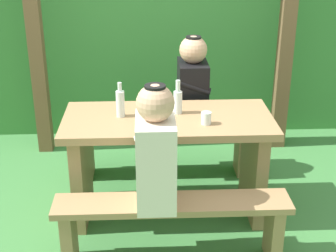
{
  "coord_description": "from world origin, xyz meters",
  "views": [
    {
      "loc": [
        -0.14,
        -3.07,
        1.98
      ],
      "look_at": [
        0.0,
        0.0,
        0.67
      ],
      "focal_mm": 53.27,
      "sensor_mm": 36.0,
      "label": 1
    }
  ],
  "objects": [
    {
      "name": "person_white_shirt",
      "position": [
        -0.09,
        -0.56,
        0.76
      ],
      "size": [
        0.25,
        0.35,
        0.72
      ],
      "color": "silver",
      "rests_on": "bench_near"
    },
    {
      "name": "pergola_post_right",
      "position": [
        1.06,
        1.08,
        1.07
      ],
      "size": [
        0.12,
        0.12,
        2.14
      ],
      "primitive_type": "cube",
      "color": "brown",
      "rests_on": "ground_plane"
    },
    {
      "name": "hedge_backdrop",
      "position": [
        0.0,
        1.85,
        0.82
      ],
      "size": [
        6.4,
        0.88,
        1.64
      ],
      "primitive_type": "cube",
      "color": "#387E37",
      "rests_on": "ground_plane"
    },
    {
      "name": "bottle_right",
      "position": [
        -0.31,
        0.03,
        0.83
      ],
      "size": [
        0.06,
        0.06,
        0.24
      ],
      "color": "silver",
      "rests_on": "picnic_table"
    },
    {
      "name": "bench_far",
      "position": [
        0.0,
        0.56,
        0.31
      ],
      "size": [
        1.4,
        0.24,
        0.43
      ],
      "color": "#9E7A51",
      "rests_on": "ground_plane"
    },
    {
      "name": "person_black_coat",
      "position": [
        0.21,
        0.56,
        0.76
      ],
      "size": [
        0.25,
        0.35,
        0.72
      ],
      "color": "black",
      "rests_on": "bench_far"
    },
    {
      "name": "pergola_post_left",
      "position": [
        -1.06,
        1.08,
        1.07
      ],
      "size": [
        0.12,
        0.12,
        2.14
      ],
      "primitive_type": "cube",
      "color": "brown",
      "rests_on": "ground_plane"
    },
    {
      "name": "cell_phone",
      "position": [
        -0.03,
        -0.07,
        0.74
      ],
      "size": [
        0.1,
        0.15,
        0.01
      ],
      "primitive_type": "cube",
      "rotation": [
        0.0,
        0.0,
        0.22
      ],
      "color": "silver",
      "rests_on": "picnic_table"
    },
    {
      "name": "picnic_table",
      "position": [
        0.0,
        0.0,
        0.5
      ],
      "size": [
        1.4,
        0.64,
        0.73
      ],
      "color": "#9E7A51",
      "rests_on": "ground_plane"
    },
    {
      "name": "bench_near",
      "position": [
        0.0,
        -0.56,
        0.31
      ],
      "size": [
        1.4,
        0.24,
        0.43
      ],
      "color": "#9E7A51",
      "rests_on": "ground_plane"
    },
    {
      "name": "bottle_left",
      "position": [
        0.07,
        0.07,
        0.82
      ],
      "size": [
        0.06,
        0.06,
        0.23
      ],
      "color": "silver",
      "rests_on": "picnic_table"
    },
    {
      "name": "drinking_glass",
      "position": [
        0.24,
        -0.13,
        0.77
      ],
      "size": [
        0.07,
        0.07,
        0.08
      ],
      "primitive_type": "cylinder",
      "color": "silver",
      "rests_on": "picnic_table"
    },
    {
      "name": "ground_plane",
      "position": [
        0.0,
        0.0,
        0.0
      ],
      "size": [
        12.0,
        12.0,
        0.0
      ],
      "primitive_type": "plane",
      "color": "#3D7A3D"
    }
  ]
}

